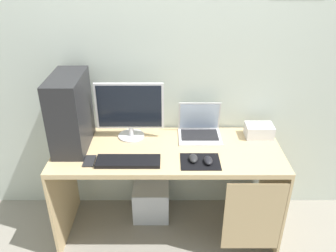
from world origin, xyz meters
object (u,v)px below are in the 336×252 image
(subwoofer, at_px, (151,200))
(keyboard, at_px, (128,161))
(cell_phone, at_px, (89,161))
(mouse_right, at_px, (208,160))
(monitor, at_px, (130,110))
(laptop, at_px, (200,130))
(projector, at_px, (259,131))
(pc_tower, at_px, (70,112))
(mouse_left, at_px, (193,158))

(subwoofer, bearing_deg, keyboard, -109.80)
(cell_phone, bearing_deg, subwoofer, 40.77)
(keyboard, bearing_deg, mouse_right, -0.55)
(monitor, height_order, laptop, monitor)
(projector, xyz_separation_m, mouse_right, (-0.41, -0.35, -0.03))
(keyboard, bearing_deg, pc_tower, 150.74)
(laptop, bearing_deg, monitor, -177.09)
(projector, height_order, mouse_left, projector)
(mouse_right, xyz_separation_m, cell_phone, (-0.78, 0.02, -0.02))
(projector, height_order, keyboard, projector)
(pc_tower, height_order, keyboard, pc_tower)
(mouse_right, bearing_deg, monitor, 147.17)
(projector, bearing_deg, mouse_right, -139.31)
(mouse_right, bearing_deg, keyboard, 179.45)
(pc_tower, distance_m, mouse_left, 0.89)
(mouse_left, bearing_deg, keyboard, -177.32)
(pc_tower, xyz_separation_m, projector, (1.34, 0.12, -0.21))
(pc_tower, height_order, laptop, pc_tower)
(mouse_left, height_order, cell_phone, mouse_left)
(projector, xyz_separation_m, mouse_left, (-0.51, -0.33, -0.03))
(keyboard, distance_m, mouse_left, 0.43)
(mouse_left, bearing_deg, subwoofer, 133.60)
(cell_phone, height_order, subwoofer, cell_phone)
(pc_tower, xyz_separation_m, subwoofer, (0.52, 0.11, -0.86))
(projector, height_order, subwoofer, projector)
(mouse_left, bearing_deg, mouse_right, -14.74)
(laptop, height_order, mouse_left, laptop)
(pc_tower, relative_size, subwoofer, 1.80)
(pc_tower, xyz_separation_m, monitor, (0.39, 0.11, -0.04))
(monitor, bearing_deg, mouse_right, -32.83)
(pc_tower, height_order, projector, pc_tower)
(monitor, bearing_deg, laptop, 2.91)
(laptop, bearing_deg, pc_tower, -171.12)
(keyboard, height_order, mouse_left, mouse_left)
(keyboard, bearing_deg, cell_phone, 177.06)
(mouse_left, bearing_deg, projector, 32.99)
(monitor, bearing_deg, projector, 0.52)
(projector, bearing_deg, subwoofer, -179.42)
(subwoofer, bearing_deg, projector, 0.58)
(laptop, height_order, cell_phone, laptop)
(monitor, height_order, cell_phone, monitor)
(monitor, bearing_deg, mouse_left, -36.04)
(mouse_right, relative_size, cell_phone, 0.74)
(subwoofer, bearing_deg, pc_tower, -167.67)
(keyboard, bearing_deg, monitor, 92.07)
(pc_tower, relative_size, mouse_left, 5.39)
(mouse_right, bearing_deg, cell_phone, 178.66)
(pc_tower, bearing_deg, cell_phone, -55.54)
(mouse_right, distance_m, subwoofer, 0.82)
(pc_tower, xyz_separation_m, keyboard, (0.40, -0.23, -0.25))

